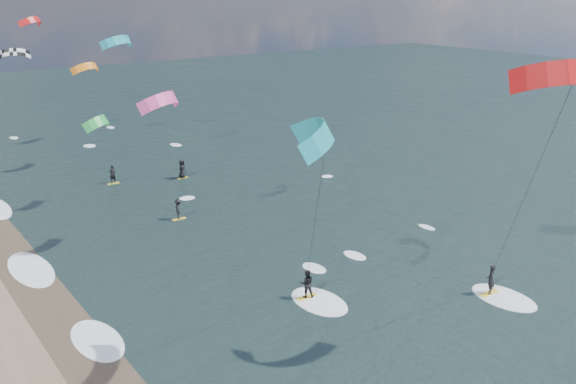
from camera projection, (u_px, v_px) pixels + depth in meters
kitesurfer_near_a at (559, 126)px, 29.05m from camera, size 7.98×9.15×15.09m
kitesurfer_near_b at (323, 191)px, 30.62m from camera, size 6.80×9.34×12.78m
far_kitesurfers at (166, 186)px, 55.62m from camera, size 7.11×12.94×1.80m
bg_kite_field at (60, 46)px, 66.41m from camera, size 10.61×64.72×11.74m
shoreline_surf at (103, 341)px, 33.22m from camera, size 2.40×79.40×0.11m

